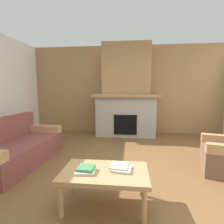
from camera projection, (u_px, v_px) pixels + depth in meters
The scene contains 7 objects.
ground at pixel (121, 177), 2.73m from camera, with size 9.00×9.00×0.00m, color brown.
wall_back_wood_panel at pixel (126, 90), 5.51m from camera, with size 6.00×0.12×2.70m, color #997047.
fireplace at pixel (126, 96), 5.17m from camera, with size 1.90×0.82×2.70m.
couch at pixel (16, 149), 3.20m from camera, with size 0.92×1.84×0.85m.
coffee_table at pixel (105, 175), 2.02m from camera, with size 1.00×0.60×0.43m.
book_stack_near_edge at pixel (86, 170), 1.98m from camera, with size 0.24×0.22×0.06m.
book_stack_center at pixel (121, 167), 2.05m from camera, with size 0.27×0.26×0.05m.
Camera 1 is at (0.14, -2.57, 1.36)m, focal length 27.93 mm.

